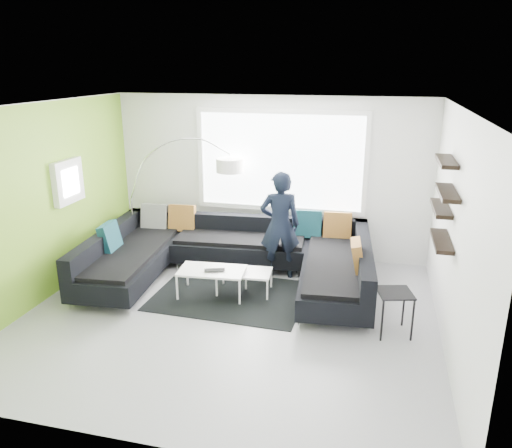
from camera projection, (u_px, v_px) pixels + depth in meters
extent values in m
plane|color=gray|center=(229.00, 316.00, 6.82)|extent=(5.50, 5.50, 0.00)
cube|color=white|center=(269.00, 177.00, 8.70)|extent=(5.50, 0.04, 2.80)
cube|color=white|center=(138.00, 306.00, 4.08)|extent=(5.50, 0.04, 2.80)
cube|color=white|center=(41.00, 205.00, 7.02)|extent=(0.04, 5.00, 2.80)
cube|color=white|center=(455.00, 235.00, 5.76)|extent=(0.04, 5.00, 2.80)
cube|color=white|center=(225.00, 107.00, 5.96)|extent=(5.50, 5.00, 0.04)
cube|color=#7FB72D|center=(41.00, 205.00, 7.02)|extent=(0.01, 5.00, 2.80)
cube|color=white|center=(280.00, 161.00, 8.53)|extent=(2.96, 0.06, 1.68)
cube|color=white|center=(68.00, 182.00, 7.50)|extent=(0.12, 0.66, 0.66)
cube|color=black|center=(444.00, 201.00, 6.07)|extent=(0.20, 1.24, 0.95)
cube|color=black|center=(231.00, 271.00, 7.74)|extent=(4.42, 2.94, 0.44)
cube|color=black|center=(230.00, 248.00, 7.63)|extent=(4.42, 2.94, 0.33)
cube|color=brown|center=(230.00, 243.00, 7.60)|extent=(3.78, 0.53, 0.47)
cube|color=black|center=(230.00, 295.00, 7.41)|extent=(2.24, 1.65, 0.01)
cube|color=white|center=(228.00, 281.00, 7.42)|extent=(1.30, 0.82, 0.41)
cube|color=black|center=(393.00, 313.00, 6.31)|extent=(0.51, 0.51, 0.58)
imported|color=black|center=(280.00, 225.00, 7.85)|extent=(0.84, 0.73, 1.73)
imported|color=black|center=(215.00, 272.00, 7.22)|extent=(0.42, 0.38, 0.02)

